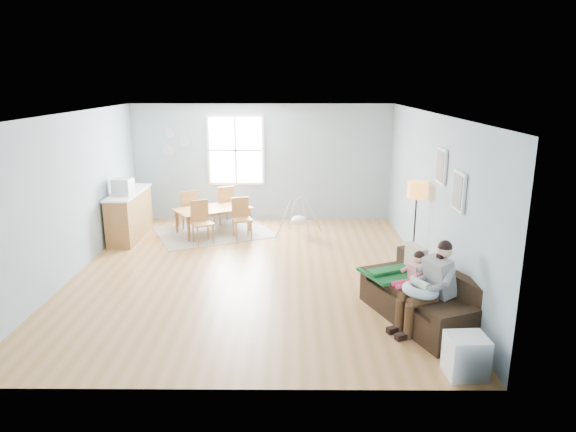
{
  "coord_description": "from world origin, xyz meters",
  "views": [
    {
      "loc": [
        0.69,
        -8.34,
        3.22
      ],
      "look_at": [
        0.63,
        0.0,
        1.0
      ],
      "focal_mm": 32.0,
      "sensor_mm": 36.0,
      "label": 1
    }
  ],
  "objects_px": {
    "father": "(430,284)",
    "monitor": "(123,187)",
    "storage_cube": "(465,356)",
    "counter": "(130,214)",
    "chair_sw": "(201,219)",
    "floor_lamp": "(417,197)",
    "sofa": "(423,302)",
    "chair_nw": "(188,207)",
    "dining_table": "(214,220)",
    "chair_ne": "(224,203)",
    "baby_swing": "(299,219)",
    "chair_se": "(241,216)",
    "toddler": "(413,273)"
  },
  "relations": [
    {
      "from": "sofa",
      "to": "counter",
      "type": "xyz_separation_m",
      "value": [
        -5.2,
        3.84,
        0.23
      ]
    },
    {
      "from": "chair_sw",
      "to": "monitor",
      "type": "relative_size",
      "value": 2.24
    },
    {
      "from": "toddler",
      "to": "counter",
      "type": "xyz_separation_m",
      "value": [
        -5.07,
        3.7,
        -0.14
      ]
    },
    {
      "from": "father",
      "to": "storage_cube",
      "type": "relative_size",
      "value": 2.56
    },
    {
      "from": "chair_ne",
      "to": "counter",
      "type": "distance_m",
      "value": 2.13
    },
    {
      "from": "chair_se",
      "to": "chair_ne",
      "type": "bearing_deg",
      "value": 114.83
    },
    {
      "from": "floor_lamp",
      "to": "counter",
      "type": "height_order",
      "value": "floor_lamp"
    },
    {
      "from": "monitor",
      "to": "chair_sw",
      "type": "bearing_deg",
      "value": -1.25
    },
    {
      "from": "chair_nw",
      "to": "counter",
      "type": "distance_m",
      "value": 1.29
    },
    {
      "from": "sofa",
      "to": "chair_se",
      "type": "distance_m",
      "value": 4.78
    },
    {
      "from": "father",
      "to": "dining_table",
      "type": "distance_m",
      "value": 5.68
    },
    {
      "from": "toddler",
      "to": "monitor",
      "type": "height_order",
      "value": "monitor"
    },
    {
      "from": "chair_ne",
      "to": "monitor",
      "type": "relative_size",
      "value": 2.31
    },
    {
      "from": "chair_sw",
      "to": "baby_swing",
      "type": "bearing_deg",
      "value": 13.23
    },
    {
      "from": "father",
      "to": "dining_table",
      "type": "bearing_deg",
      "value": 127.95
    },
    {
      "from": "counter",
      "to": "baby_swing",
      "type": "xyz_separation_m",
      "value": [
        3.55,
        0.1,
        -0.13
      ]
    },
    {
      "from": "sofa",
      "to": "dining_table",
      "type": "bearing_deg",
      "value": 129.94
    },
    {
      "from": "storage_cube",
      "to": "dining_table",
      "type": "xyz_separation_m",
      "value": [
        -3.63,
        5.55,
        0.03
      ]
    },
    {
      "from": "sofa",
      "to": "chair_nw",
      "type": "relative_size",
      "value": 2.36
    },
    {
      "from": "storage_cube",
      "to": "chair_nw",
      "type": "bearing_deg",
      "value": 125.71
    },
    {
      "from": "floor_lamp",
      "to": "baby_swing",
      "type": "bearing_deg",
      "value": 134.28
    },
    {
      "from": "chair_sw",
      "to": "monitor",
      "type": "distance_m",
      "value": 1.69
    },
    {
      "from": "storage_cube",
      "to": "dining_table",
      "type": "height_order",
      "value": "dining_table"
    },
    {
      "from": "father",
      "to": "chair_ne",
      "type": "xyz_separation_m",
      "value": [
        -3.34,
        5.17,
        -0.14
      ]
    },
    {
      "from": "counter",
      "to": "storage_cube",
      "type": "bearing_deg",
      "value": -44.36
    },
    {
      "from": "counter",
      "to": "monitor",
      "type": "height_order",
      "value": "monitor"
    },
    {
      "from": "chair_se",
      "to": "chair_ne",
      "type": "distance_m",
      "value": 1.16
    },
    {
      "from": "sofa",
      "to": "floor_lamp",
      "type": "relative_size",
      "value": 1.3
    },
    {
      "from": "dining_table",
      "to": "counter",
      "type": "distance_m",
      "value": 1.75
    },
    {
      "from": "counter",
      "to": "monitor",
      "type": "bearing_deg",
      "value": -87.44
    },
    {
      "from": "chair_ne",
      "to": "chair_se",
      "type": "bearing_deg",
      "value": -65.17
    },
    {
      "from": "chair_se",
      "to": "monitor",
      "type": "height_order",
      "value": "monitor"
    },
    {
      "from": "floor_lamp",
      "to": "dining_table",
      "type": "height_order",
      "value": "floor_lamp"
    },
    {
      "from": "sofa",
      "to": "chair_sw",
      "type": "relative_size",
      "value": 2.35
    },
    {
      "from": "floor_lamp",
      "to": "chair_sw",
      "type": "height_order",
      "value": "floor_lamp"
    },
    {
      "from": "dining_table",
      "to": "father",
      "type": "bearing_deg",
      "value": -83.94
    },
    {
      "from": "dining_table",
      "to": "monitor",
      "type": "bearing_deg",
      "value": 169.69
    },
    {
      "from": "sofa",
      "to": "baby_swing",
      "type": "distance_m",
      "value": 4.27
    },
    {
      "from": "father",
      "to": "storage_cube",
      "type": "xyz_separation_m",
      "value": [
        0.14,
        -1.08,
        -0.41
      ]
    },
    {
      "from": "father",
      "to": "chair_nw",
      "type": "xyz_separation_m",
      "value": [
        -4.1,
        4.82,
        -0.16
      ]
    },
    {
      "from": "chair_sw",
      "to": "chair_nw",
      "type": "relative_size",
      "value": 1.0
    },
    {
      "from": "chair_nw",
      "to": "baby_swing",
      "type": "bearing_deg",
      "value": -13.46
    },
    {
      "from": "sofa",
      "to": "monitor",
      "type": "relative_size",
      "value": 5.27
    },
    {
      "from": "father",
      "to": "monitor",
      "type": "xyz_separation_m",
      "value": [
        -5.18,
        3.8,
        0.5
      ]
    },
    {
      "from": "chair_nw",
      "to": "sofa",
      "type": "bearing_deg",
      "value": -47.74
    },
    {
      "from": "counter",
      "to": "chair_sw",
      "type": "bearing_deg",
      "value": -13.21
    },
    {
      "from": "floor_lamp",
      "to": "counter",
      "type": "bearing_deg",
      "value": 160.92
    },
    {
      "from": "sofa",
      "to": "toddler",
      "type": "height_order",
      "value": "toddler"
    },
    {
      "from": "chair_se",
      "to": "monitor",
      "type": "bearing_deg",
      "value": -172.12
    },
    {
      "from": "storage_cube",
      "to": "chair_nw",
      "type": "height_order",
      "value": "chair_nw"
    }
  ]
}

